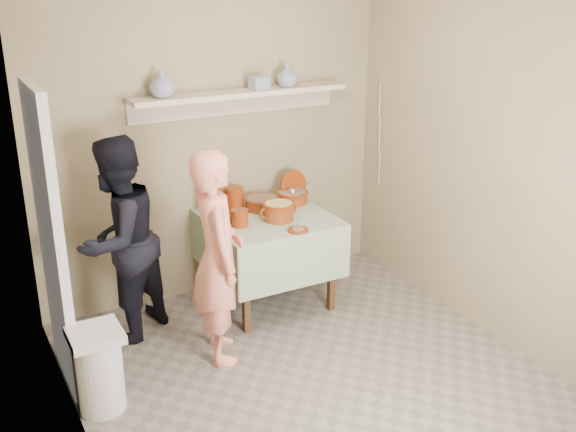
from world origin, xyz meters
TOP-DOWN VIEW (x-y plane):
  - ground at (0.00, 0.00)m, footprint 3.50×3.50m
  - tile_panel at (-1.46, 0.95)m, footprint 0.06×0.70m
  - plate_stack_a at (-0.10, 1.55)m, footprint 0.16×0.16m
  - plate_stack_b at (0.09, 1.57)m, footprint 0.16×0.16m
  - bowl_stack at (-0.04, 1.18)m, footprint 0.13×0.13m
  - empty_bowl at (-0.06, 1.34)m, footprint 0.18×0.18m
  - propped_lid at (0.64, 1.56)m, footprint 0.27×0.11m
  - vase_right at (0.61, 1.61)m, footprint 0.19×0.19m
  - vase_left at (-0.45, 1.63)m, footprint 0.26×0.26m
  - ceramic_box at (0.35, 1.60)m, footprint 0.16×0.13m
  - person_cook at (-0.43, 0.71)m, footprint 0.48×0.63m
  - person_helper at (-0.95, 1.31)m, footprint 0.95×0.91m
  - room_shell at (0.00, 0.00)m, footprint 3.04×3.54m
  - serving_table at (0.25, 1.28)m, footprint 0.97×0.97m
  - cazuela_meat_a at (0.28, 1.46)m, footprint 0.30×0.30m
  - cazuela_meat_b at (0.58, 1.47)m, footprint 0.28×0.28m
  - ladle at (0.57, 1.44)m, footprint 0.08×0.26m
  - cazuela_rice at (0.29, 1.16)m, footprint 0.33×0.25m
  - front_plate at (0.30, 0.87)m, footprint 0.16×0.16m
  - wall_shelf at (0.20, 1.65)m, footprint 1.80×0.25m
  - trash_bin at (-1.35, 0.47)m, footprint 0.32×0.32m
  - electrical_cord at (1.47, 1.48)m, footprint 0.01×0.05m

SIDE VIEW (x-z plane):
  - ground at x=0.00m, z-range 0.00..0.00m
  - trash_bin at x=-1.35m, z-range 0.00..0.56m
  - serving_table at x=0.25m, z-range 0.26..1.02m
  - person_cook at x=-0.43m, z-range 0.00..1.53m
  - front_plate at x=0.30m, z-range 0.76..0.78m
  - person_helper at x=-0.95m, z-range 0.00..1.55m
  - empty_bowl at x=-0.06m, z-range 0.76..0.81m
  - cazuela_meat_a at x=0.28m, z-range 0.77..0.87m
  - cazuela_meat_b at x=0.58m, z-range 0.77..0.87m
  - bowl_stack at x=-0.04m, z-range 0.76..0.89m
  - cazuela_rice at x=0.29m, z-range 0.77..0.92m
  - plate_stack_b at x=0.09m, z-range 0.76..0.95m
  - plate_stack_a at x=-0.10m, z-range 0.76..0.97m
  - ladle at x=0.57m, z-range 0.78..0.97m
  - propped_lid at x=0.64m, z-range 0.75..1.01m
  - tile_panel at x=-1.46m, z-range 0.00..2.00m
  - electrical_cord at x=1.47m, z-range 0.80..1.70m
  - room_shell at x=0.00m, z-range 0.30..2.92m
  - wall_shelf at x=0.20m, z-range 1.57..1.78m
  - ceramic_box at x=0.35m, z-range 1.72..1.82m
  - vase_right at x=0.61m, z-range 1.72..1.90m
  - vase_left at x=-0.45m, z-range 1.72..1.92m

